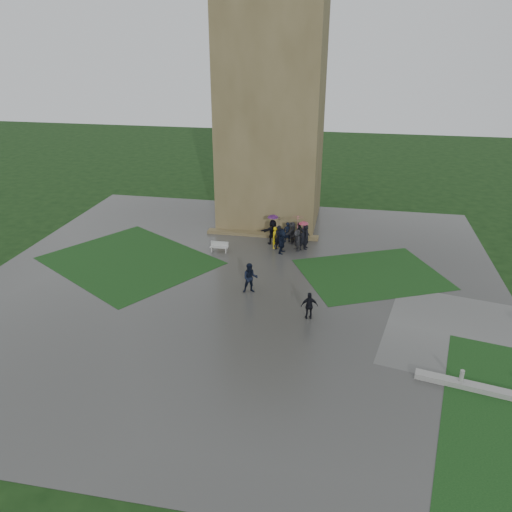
% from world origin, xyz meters
% --- Properties ---
extents(ground, '(120.00, 120.00, 0.00)m').
position_xyz_m(ground, '(0.00, 0.00, 0.00)').
color(ground, black).
extents(plaza, '(34.00, 34.00, 0.02)m').
position_xyz_m(plaza, '(0.00, 2.00, 0.01)').
color(plaza, '#353533').
rests_on(plaza, ground).
extents(lawn_inset_left, '(14.10, 13.46, 0.01)m').
position_xyz_m(lawn_inset_left, '(-8.50, 4.00, 0.03)').
color(lawn_inset_left, '#123512').
rests_on(lawn_inset_left, plaza).
extents(lawn_inset_right, '(11.12, 10.15, 0.01)m').
position_xyz_m(lawn_inset_right, '(8.50, 5.00, 0.03)').
color(lawn_inset_right, '#123512').
rests_on(lawn_inset_right, plaza).
extents(tower, '(8.00, 8.00, 18.00)m').
position_xyz_m(tower, '(0.00, 15.00, 9.00)').
color(tower, brown).
rests_on(tower, ground).
extents(tower_plinth, '(9.00, 0.80, 0.22)m').
position_xyz_m(tower_plinth, '(0.00, 10.60, 0.13)').
color(tower_plinth, brown).
rests_on(tower_plinth, plaza).
extents(bench, '(1.34, 0.42, 0.78)m').
position_xyz_m(bench, '(-2.58, 6.80, 0.42)').
color(bench, '#A8A7A4').
rests_on(bench, plaza).
extents(visitor_cluster, '(3.84, 3.86, 2.73)m').
position_xyz_m(visitor_cluster, '(2.27, 8.57, 1.19)').
color(visitor_cluster, black).
rests_on(visitor_cluster, plaza).
extents(pedestrian_mid, '(1.06, 0.77, 1.95)m').
position_xyz_m(pedestrian_mid, '(0.97, 0.94, 0.99)').
color(pedestrian_mid, black).
rests_on(pedestrian_mid, plaza).
extents(pedestrian_near, '(1.05, 0.73, 1.64)m').
position_xyz_m(pedestrian_near, '(4.88, -1.57, 0.84)').
color(pedestrian_near, black).
rests_on(pedestrian_near, plaza).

